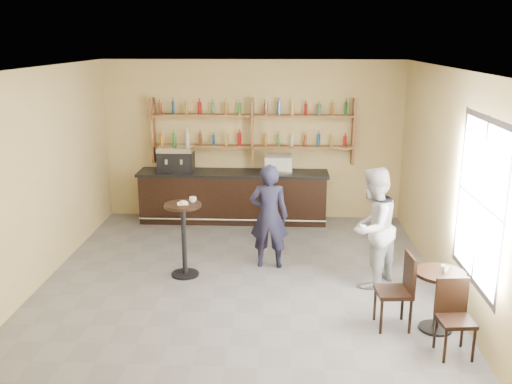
{
  "coord_description": "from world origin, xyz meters",
  "views": [
    {
      "loc": [
        0.64,
        -7.88,
        3.61
      ],
      "look_at": [
        0.2,
        0.8,
        1.25
      ],
      "focal_mm": 40.0,
      "sensor_mm": 36.0,
      "label": 1
    }
  ],
  "objects_px": {
    "espresso_machine": "(176,159)",
    "bar_counter": "(233,196)",
    "pastry_case": "(278,164)",
    "man_main": "(269,216)",
    "pedestal_table": "(184,240)",
    "patron_second": "(372,228)",
    "chair_south": "(456,320)",
    "chair_west": "(393,291)",
    "cafe_table": "(438,301)"
  },
  "relations": [
    {
      "from": "espresso_machine",
      "to": "bar_counter",
      "type": "bearing_deg",
      "value": -0.85
    },
    {
      "from": "espresso_machine",
      "to": "pastry_case",
      "type": "bearing_deg",
      "value": -0.85
    },
    {
      "from": "chair_west",
      "to": "patron_second",
      "type": "distance_m",
      "value": 1.37
    },
    {
      "from": "pastry_case",
      "to": "man_main",
      "type": "height_order",
      "value": "man_main"
    },
    {
      "from": "patron_second",
      "to": "cafe_table",
      "type": "bearing_deg",
      "value": 62.65
    },
    {
      "from": "espresso_machine",
      "to": "cafe_table",
      "type": "height_order",
      "value": "espresso_machine"
    },
    {
      "from": "pastry_case",
      "to": "chair_west",
      "type": "height_order",
      "value": "pastry_case"
    },
    {
      "from": "cafe_table",
      "to": "patron_second",
      "type": "xyz_separation_m",
      "value": [
        -0.65,
        1.36,
        0.51
      ]
    },
    {
      "from": "bar_counter",
      "to": "pastry_case",
      "type": "height_order",
      "value": "pastry_case"
    },
    {
      "from": "cafe_table",
      "to": "patron_second",
      "type": "height_order",
      "value": "patron_second"
    },
    {
      "from": "espresso_machine",
      "to": "pastry_case",
      "type": "distance_m",
      "value": 2.05
    },
    {
      "from": "pedestal_table",
      "to": "cafe_table",
      "type": "xyz_separation_m",
      "value": [
        3.49,
        -1.55,
        -0.19
      ]
    },
    {
      "from": "bar_counter",
      "to": "chair_west",
      "type": "xyz_separation_m",
      "value": [
        2.43,
        -4.29,
        -0.02
      ]
    },
    {
      "from": "pedestal_table",
      "to": "patron_second",
      "type": "relative_size",
      "value": 0.65
    },
    {
      "from": "man_main",
      "to": "espresso_machine",
      "type": "bearing_deg",
      "value": -47.72
    },
    {
      "from": "man_main",
      "to": "bar_counter",
      "type": "bearing_deg",
      "value": -68.56
    },
    {
      "from": "pedestal_table",
      "to": "patron_second",
      "type": "distance_m",
      "value": 2.87
    },
    {
      "from": "bar_counter",
      "to": "espresso_machine",
      "type": "distance_m",
      "value": 1.37
    },
    {
      "from": "cafe_table",
      "to": "patron_second",
      "type": "bearing_deg",
      "value": 115.53
    },
    {
      "from": "pastry_case",
      "to": "man_main",
      "type": "relative_size",
      "value": 0.32
    },
    {
      "from": "pastry_case",
      "to": "pedestal_table",
      "type": "bearing_deg",
      "value": -115.91
    },
    {
      "from": "man_main",
      "to": "patron_second",
      "type": "height_order",
      "value": "patron_second"
    },
    {
      "from": "pedestal_table",
      "to": "chair_west",
      "type": "height_order",
      "value": "pedestal_table"
    },
    {
      "from": "man_main",
      "to": "cafe_table",
      "type": "relative_size",
      "value": 2.14
    },
    {
      "from": "chair_south",
      "to": "patron_second",
      "type": "xyz_separation_m",
      "value": [
        -0.7,
        1.96,
        0.45
      ]
    },
    {
      "from": "chair_west",
      "to": "cafe_table",
      "type": "bearing_deg",
      "value": 80.8
    },
    {
      "from": "pastry_case",
      "to": "chair_west",
      "type": "relative_size",
      "value": 0.55
    },
    {
      "from": "pedestal_table",
      "to": "patron_second",
      "type": "xyz_separation_m",
      "value": [
        2.85,
        -0.2,
        0.32
      ]
    },
    {
      "from": "chair_south",
      "to": "pedestal_table",
      "type": "bearing_deg",
      "value": 143.04
    },
    {
      "from": "chair_west",
      "to": "bar_counter",
      "type": "bearing_deg",
      "value": -154.52
    },
    {
      "from": "cafe_table",
      "to": "chair_west",
      "type": "xyz_separation_m",
      "value": [
        -0.55,
        0.05,
        0.1
      ]
    },
    {
      "from": "pedestal_table",
      "to": "man_main",
      "type": "relative_size",
      "value": 0.69
    },
    {
      "from": "chair_south",
      "to": "chair_west",
      "type": "bearing_deg",
      "value": 127.03
    },
    {
      "from": "man_main",
      "to": "chair_south",
      "type": "relative_size",
      "value": 1.88
    },
    {
      "from": "man_main",
      "to": "chair_south",
      "type": "xyz_separation_m",
      "value": [
        2.24,
        -2.59,
        -0.4
      ]
    },
    {
      "from": "chair_west",
      "to": "chair_south",
      "type": "xyz_separation_m",
      "value": [
        0.6,
        -0.65,
        -0.04
      ]
    },
    {
      "from": "bar_counter",
      "to": "pedestal_table",
      "type": "xyz_separation_m",
      "value": [
        -0.51,
        -2.79,
        0.07
      ]
    },
    {
      "from": "pastry_case",
      "to": "espresso_machine",
      "type": "bearing_deg",
      "value": -178.96
    },
    {
      "from": "patron_second",
      "to": "chair_south",
      "type": "bearing_deg",
      "value": 56.75
    },
    {
      "from": "chair_west",
      "to": "chair_south",
      "type": "relative_size",
      "value": 1.1
    },
    {
      "from": "pedestal_table",
      "to": "chair_south",
      "type": "height_order",
      "value": "pedestal_table"
    },
    {
      "from": "patron_second",
      "to": "bar_counter",
      "type": "bearing_deg",
      "value": -104.92
    },
    {
      "from": "pastry_case",
      "to": "cafe_table",
      "type": "relative_size",
      "value": 0.69
    },
    {
      "from": "pedestal_table",
      "to": "chair_south",
      "type": "bearing_deg",
      "value": -31.29
    },
    {
      "from": "bar_counter",
      "to": "cafe_table",
      "type": "relative_size",
      "value": 4.77
    },
    {
      "from": "man_main",
      "to": "chair_west",
      "type": "bearing_deg",
      "value": 133.12
    },
    {
      "from": "bar_counter",
      "to": "patron_second",
      "type": "xyz_separation_m",
      "value": [
        2.33,
        -2.99,
        0.39
      ]
    },
    {
      "from": "pastry_case",
      "to": "bar_counter",
      "type": "bearing_deg",
      "value": -178.96
    },
    {
      "from": "pedestal_table",
      "to": "cafe_table",
      "type": "relative_size",
      "value": 1.47
    },
    {
      "from": "espresso_machine",
      "to": "cafe_table",
      "type": "bearing_deg",
      "value": -47.37
    }
  ]
}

